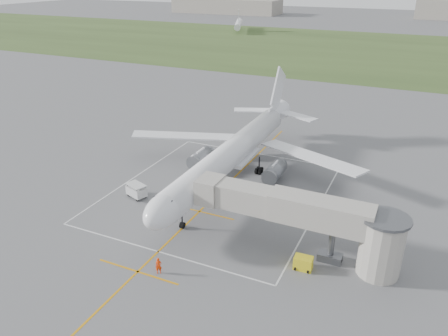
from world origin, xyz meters
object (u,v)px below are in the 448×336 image
at_px(jet_bridge, 313,219).
at_px(gpu_unit, 303,263).
at_px(ramp_worker_wing, 197,168).
at_px(baggage_cart, 137,191).
at_px(ramp_worker_nose, 159,266).
at_px(airliner, 233,153).

relative_size(jet_bridge, gpu_unit, 11.63).
bearing_deg(ramp_worker_wing, baggage_cart, 121.56).
bearing_deg(gpu_unit, ramp_worker_wing, 139.86).
distance_m(baggage_cart, ramp_worker_nose, 17.77).
distance_m(jet_bridge, ramp_worker_wing, 26.11).
distance_m(jet_bridge, gpu_unit, 4.80).
bearing_deg(airliner, gpu_unit, -47.03).
xyz_separation_m(gpu_unit, ramp_worker_wing, (-21.72, 16.59, 0.16)).
xyz_separation_m(jet_bridge, ramp_worker_wing, (-21.72, 13.97, -3.86)).
bearing_deg(baggage_cart, ramp_worker_wing, 89.85).
xyz_separation_m(baggage_cart, ramp_worker_wing, (3.85, 10.62, -0.13)).
height_order(airliner, ramp_worker_nose, airliner).
relative_size(gpu_unit, ramp_worker_nose, 1.09).
bearing_deg(jet_bridge, ramp_worker_wing, 147.26).
bearing_deg(gpu_unit, jet_bridge, 87.18).
height_order(airliner, baggage_cart, airliner).
xyz_separation_m(airliner, jet_bridge, (15.72, -14.25, 0.35)).
bearing_deg(jet_bridge, baggage_cart, 172.54).
relative_size(ramp_worker_nose, ramp_worker_wing, 1.05).
relative_size(gpu_unit, ramp_worker_wing, 1.14).
bearing_deg(gpu_unit, ramp_worker_nose, -155.06).
bearing_deg(airliner, baggage_cart, -132.07).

